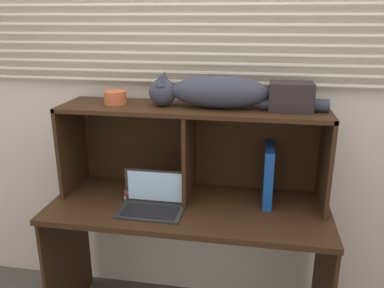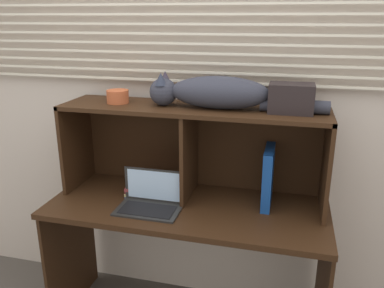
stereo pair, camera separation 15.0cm
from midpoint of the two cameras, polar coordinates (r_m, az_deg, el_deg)
The scene contains 9 objects.
back_panel_with_blinds at distance 2.24m, azimuth 3.34°, elevation 6.28°, with size 4.40×0.08×2.50m.
desk at distance 2.16m, azimuth 1.27°, elevation -12.45°, with size 1.46×0.59×0.77m.
hutch_shelf_unit at distance 2.10m, azimuth 2.25°, elevation 1.44°, with size 1.39×0.34×0.50m.
cat at distance 1.99m, azimuth 5.47°, elevation 7.39°, with size 0.90×0.19×0.18m.
laptop at distance 2.04m, azimuth -3.96°, elevation -8.24°, with size 0.32×0.20×0.19m.
binder_upright at distance 2.08m, azimuth 13.04°, elevation -4.69°, with size 0.05×0.24×0.31m, color navy.
book_stack at distance 2.23m, azimuth -4.30°, elevation -6.14°, with size 0.20×0.26×0.06m.
small_basket at distance 2.14m, azimuth -8.77°, elevation 6.83°, with size 0.12×0.12×0.07m, color #B75530.
storage_box at distance 1.97m, azimuth 16.37°, elevation 6.39°, with size 0.21×0.14×0.14m, color black.
Camera 2 is at (0.49, -1.58, 1.72)m, focal length 36.70 mm.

